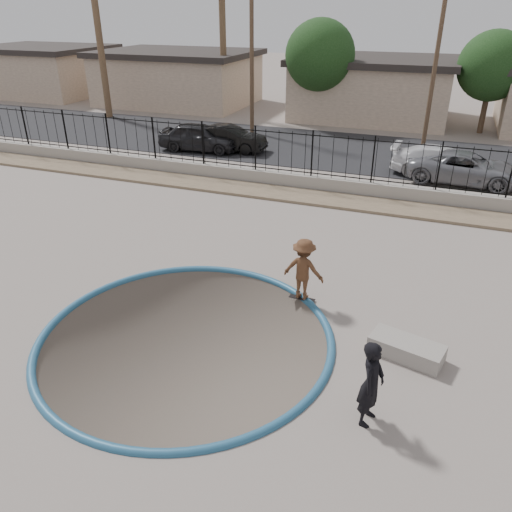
{
  "coord_description": "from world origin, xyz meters",
  "views": [
    {
      "loc": [
        4.94,
        -9.46,
        7.09
      ],
      "look_at": [
        0.64,
        2.0,
        0.86
      ],
      "focal_mm": 35.0,
      "sensor_mm": 36.0,
      "label": 1
    }
  ],
  "objects_px": {
    "car_a": "(200,137)",
    "car_d": "(466,168)",
    "videographer": "(371,384)",
    "car_c": "(442,162)",
    "concrete_ledge": "(406,349)",
    "car_b": "(229,138)",
    "skateboard": "(302,298)",
    "skater": "(303,272)"
  },
  "relations": [
    {
      "from": "car_a",
      "to": "car_c",
      "type": "distance_m",
      "value": 12.24
    },
    {
      "from": "skater",
      "to": "videographer",
      "type": "xyz_separation_m",
      "value": [
        2.33,
        -3.72,
        0.05
      ]
    },
    {
      "from": "videographer",
      "to": "car_d",
      "type": "xyz_separation_m",
      "value": [
        1.65,
        15.52,
        -0.18
      ]
    },
    {
      "from": "concrete_ledge",
      "to": "car_c",
      "type": "bearing_deg",
      "value": 89.3
    },
    {
      "from": "concrete_ledge",
      "to": "car_a",
      "type": "xyz_separation_m",
      "value": [
        -12.07,
        14.09,
        0.56
      ]
    },
    {
      "from": "car_c",
      "to": "videographer",
      "type": "bearing_deg",
      "value": -178.5
    },
    {
      "from": "concrete_ledge",
      "to": "car_c",
      "type": "distance_m",
      "value": 13.97
    },
    {
      "from": "videographer",
      "to": "car_c",
      "type": "height_order",
      "value": "videographer"
    },
    {
      "from": "concrete_ledge",
      "to": "car_a",
      "type": "height_order",
      "value": "car_a"
    },
    {
      "from": "videographer",
      "to": "car_c",
      "type": "xyz_separation_m",
      "value": [
        0.67,
        16.19,
        -0.19
      ]
    },
    {
      "from": "videographer",
      "to": "concrete_ledge",
      "type": "distance_m",
      "value": 2.39
    },
    {
      "from": "videographer",
      "to": "skateboard",
      "type": "bearing_deg",
      "value": 41.21
    },
    {
      "from": "skateboard",
      "to": "car_b",
      "type": "distance_m",
      "value": 15.24
    },
    {
      "from": "videographer",
      "to": "car_c",
      "type": "relative_size",
      "value": 0.39
    },
    {
      "from": "car_a",
      "to": "car_b",
      "type": "bearing_deg",
      "value": -75.86
    },
    {
      "from": "car_b",
      "to": "skater",
      "type": "bearing_deg",
      "value": -152.42
    },
    {
      "from": "skater",
      "to": "car_c",
      "type": "height_order",
      "value": "skater"
    },
    {
      "from": "car_d",
      "to": "videographer",
      "type": "bearing_deg",
      "value": 177.7
    },
    {
      "from": "skateboard",
      "to": "concrete_ledge",
      "type": "distance_m",
      "value": 3.2
    },
    {
      "from": "skateboard",
      "to": "concrete_ledge",
      "type": "bearing_deg",
      "value": -25.01
    },
    {
      "from": "car_d",
      "to": "skateboard",
      "type": "bearing_deg",
      "value": 165.12
    },
    {
      "from": "skater",
      "to": "car_a",
      "type": "relative_size",
      "value": 0.39
    },
    {
      "from": "skater",
      "to": "car_a",
      "type": "xyz_separation_m",
      "value": [
        -9.24,
        12.6,
        -0.07
      ]
    },
    {
      "from": "car_a",
      "to": "videographer",
      "type": "bearing_deg",
      "value": -149.09
    },
    {
      "from": "skater",
      "to": "car_d",
      "type": "xyz_separation_m",
      "value": [
        3.98,
        11.8,
        -0.13
      ]
    },
    {
      "from": "skateboard",
      "to": "car_b",
      "type": "xyz_separation_m",
      "value": [
        -7.77,
        13.1,
        0.64
      ]
    },
    {
      "from": "skateboard",
      "to": "videographer",
      "type": "relative_size",
      "value": 0.4
    },
    {
      "from": "car_b",
      "to": "car_c",
      "type": "bearing_deg",
      "value": -96.38
    },
    {
      "from": "concrete_ledge",
      "to": "car_b",
      "type": "height_order",
      "value": "car_b"
    },
    {
      "from": "videographer",
      "to": "car_a",
      "type": "relative_size",
      "value": 0.41
    },
    {
      "from": "car_b",
      "to": "car_c",
      "type": "relative_size",
      "value": 0.88
    },
    {
      "from": "car_d",
      "to": "car_a",
      "type": "bearing_deg",
      "value": 90.3
    },
    {
      "from": "car_a",
      "to": "concrete_ledge",
      "type": "bearing_deg",
      "value": -143.85
    },
    {
      "from": "videographer",
      "to": "car_a",
      "type": "bearing_deg",
      "value": 44.46
    },
    {
      "from": "concrete_ledge",
      "to": "car_a",
      "type": "relative_size",
      "value": 0.37
    },
    {
      "from": "concrete_ledge",
      "to": "car_d",
      "type": "height_order",
      "value": "car_d"
    },
    {
      "from": "skateboard",
      "to": "car_d",
      "type": "bearing_deg",
      "value": 74.06
    },
    {
      "from": "car_a",
      "to": "car_d",
      "type": "distance_m",
      "value": 13.25
    },
    {
      "from": "videographer",
      "to": "car_b",
      "type": "distance_m",
      "value": 19.61
    },
    {
      "from": "car_b",
      "to": "concrete_ledge",
      "type": "bearing_deg",
      "value": -147.09
    },
    {
      "from": "car_b",
      "to": "car_c",
      "type": "height_order",
      "value": "car_c"
    },
    {
      "from": "car_a",
      "to": "car_d",
      "type": "relative_size",
      "value": 0.89
    }
  ]
}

